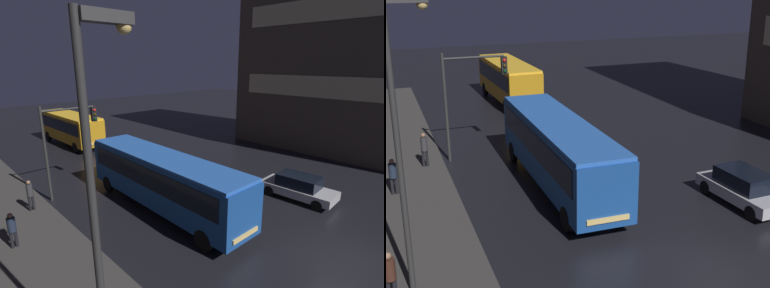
% 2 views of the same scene
% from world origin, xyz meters
% --- Properties ---
extents(ground_plane, '(120.00, 120.00, 0.00)m').
position_xyz_m(ground_plane, '(0.00, 0.00, 0.00)').
color(ground_plane, black).
extents(sidewalk_left, '(4.00, 48.00, 0.15)m').
position_xyz_m(sidewalk_left, '(-9.00, 10.00, 0.07)').
color(sidewalk_left, '#3D3A38').
rests_on(sidewalk_left, ground).
extents(bus_near, '(2.67, 11.54, 3.18)m').
position_xyz_m(bus_near, '(-2.45, 9.00, 1.96)').
color(bus_near, '#194793').
rests_on(bus_near, ground).
extents(bus_far, '(2.66, 9.35, 3.08)m').
position_xyz_m(bus_far, '(-0.37, 26.31, 1.90)').
color(bus_far, orange).
rests_on(bus_far, ground).
extents(car_taxi, '(1.99, 4.44, 1.49)m').
position_xyz_m(car_taxi, '(4.30, 4.36, 0.76)').
color(car_taxi, '#B7B7BC').
rests_on(car_taxi, ground).
extents(pedestrian_near, '(0.42, 0.42, 1.68)m').
position_xyz_m(pedestrian_near, '(-10.16, 1.99, 1.14)').
color(pedestrian_near, black).
rests_on(pedestrian_near, sidewalk_left).
extents(pedestrian_mid, '(0.48, 0.48, 1.65)m').
position_xyz_m(pedestrian_mid, '(-9.62, 10.53, 1.11)').
color(pedestrian_mid, black).
rests_on(pedestrian_mid, sidewalk_left).
extents(pedestrian_far, '(0.45, 0.45, 1.75)m').
position_xyz_m(pedestrian_far, '(-7.95, 13.70, 1.16)').
color(pedestrian_far, black).
rests_on(pedestrian_far, sidewalk_left).
extents(traffic_light_main, '(3.36, 0.35, 5.69)m').
position_xyz_m(traffic_light_main, '(-5.43, 14.50, 3.88)').
color(traffic_light_main, '#2D2D2D').
rests_on(traffic_light_main, ground).
extents(street_lamp_sidewalk, '(1.25, 0.36, 8.90)m').
position_xyz_m(street_lamp_sidewalk, '(-9.33, 2.32, 5.91)').
color(street_lamp_sidewalk, '#2D2D2D').
rests_on(street_lamp_sidewalk, sidewalk_left).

